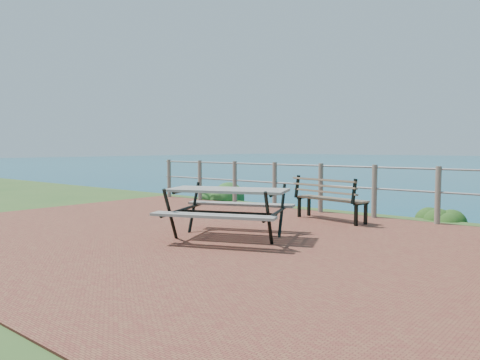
# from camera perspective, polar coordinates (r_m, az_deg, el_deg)

# --- Properties ---
(ground) EXTENTS (10.00, 7.00, 0.12)m
(ground) POSITION_cam_1_polar(r_m,az_deg,el_deg) (7.05, -4.08, -6.98)
(ground) COLOR brown
(ground) RESTS_ON ground
(safety_railing) EXTENTS (9.40, 0.10, 1.00)m
(safety_railing) POSITION_cam_1_polar(r_m,az_deg,el_deg) (9.65, 9.81, -0.63)
(safety_railing) COLOR #6B5B4C
(safety_railing) RESTS_ON ground
(picnic_table) EXTENTS (1.85, 1.38, 0.72)m
(picnic_table) POSITION_cam_1_polar(r_m,az_deg,el_deg) (6.82, -1.49, -3.40)
(picnic_table) COLOR gray
(picnic_table) RESTS_ON ground
(park_bench) EXTENTS (1.46, 0.63, 0.80)m
(park_bench) POSITION_cam_1_polar(r_m,az_deg,el_deg) (8.60, 11.04, -1.49)
(park_bench) COLOR brown
(park_bench) RESTS_ON ground
(shrub_lip_west) EXTENTS (0.84, 0.84, 0.60)m
(shrub_lip_west) POSITION_cam_1_polar(r_m,az_deg,el_deg) (12.18, -2.41, -2.33)
(shrub_lip_west) COLOR #2F5821
(shrub_lip_west) RESTS_ON ground
(shrub_lip_east) EXTENTS (0.71, 0.71, 0.42)m
(shrub_lip_east) POSITION_cam_1_polar(r_m,az_deg,el_deg) (9.66, 23.21, -4.32)
(shrub_lip_east) COLOR #1A3D12
(shrub_lip_east) RESTS_ON ground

